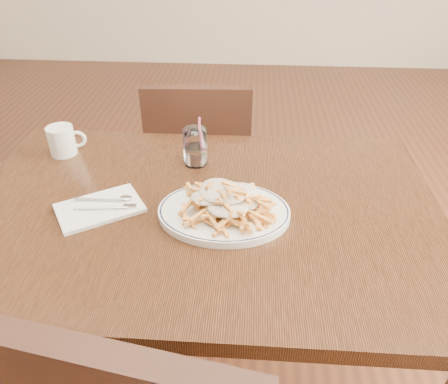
# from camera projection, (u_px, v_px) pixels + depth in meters

# --- Properties ---
(floor) EXTENTS (7.00, 7.00, 0.00)m
(floor) POSITION_uv_depth(u_px,v_px,m) (207.00, 382.00, 1.51)
(floor) COLOR black
(floor) RESTS_ON ground
(table) EXTENTS (1.20, 0.80, 0.75)m
(table) POSITION_uv_depth(u_px,v_px,m) (201.00, 231.00, 1.14)
(table) COLOR black
(table) RESTS_ON ground
(chair_far) EXTENTS (0.41, 0.41, 0.85)m
(chair_far) POSITION_uv_depth(u_px,v_px,m) (201.00, 165.00, 1.79)
(chair_far) COLOR black
(chair_far) RESTS_ON ground
(fries_plate) EXTENTS (0.38, 0.35, 0.02)m
(fries_plate) POSITION_uv_depth(u_px,v_px,m) (224.00, 212.00, 1.05)
(fries_plate) COLOR white
(fries_plate) RESTS_ON table
(loaded_fries) EXTENTS (0.24, 0.19, 0.07)m
(loaded_fries) POSITION_uv_depth(u_px,v_px,m) (224.00, 197.00, 1.03)
(loaded_fries) COLOR gold
(loaded_fries) RESTS_ON fries_plate
(napkin) EXTENTS (0.24, 0.22, 0.01)m
(napkin) POSITION_uv_depth(u_px,v_px,m) (100.00, 208.00, 1.08)
(napkin) COLOR white
(napkin) RESTS_ON table
(cutlery) EXTENTS (0.17, 0.07, 0.01)m
(cutlery) POSITION_uv_depth(u_px,v_px,m) (100.00, 204.00, 1.08)
(cutlery) COLOR silver
(cutlery) RESTS_ON napkin
(water_glass) EXTENTS (0.07, 0.07, 0.15)m
(water_glass) POSITION_uv_depth(u_px,v_px,m) (195.00, 149.00, 1.24)
(water_glass) COLOR white
(water_glass) RESTS_ON table
(coffee_mug) EXTENTS (0.11, 0.08, 0.09)m
(coffee_mug) POSITION_uv_depth(u_px,v_px,m) (63.00, 140.00, 1.30)
(coffee_mug) COLOR white
(coffee_mug) RESTS_ON table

